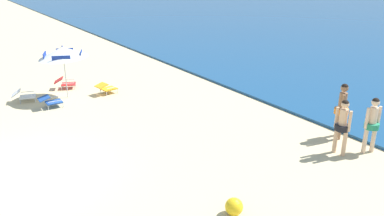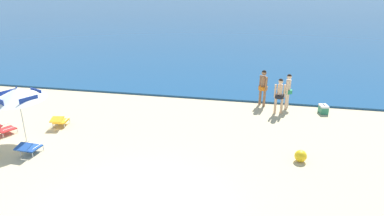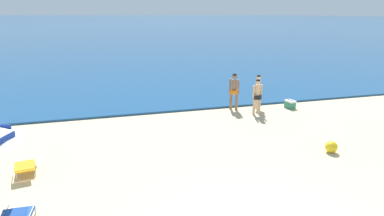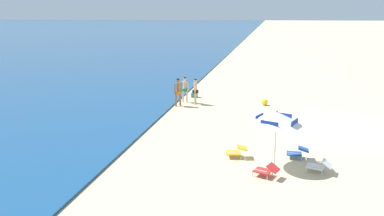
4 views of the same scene
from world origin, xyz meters
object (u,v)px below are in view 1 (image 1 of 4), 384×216
lounge_chair_beside_umbrella (106,88)px  person_standing_beside (342,107)px  beach_umbrella_striped_main (63,52)px  lounge_chair_facing_sea (24,95)px  lounge_chair_spare_folded (65,83)px  person_standing_near_shore (372,121)px  person_wading_in (342,123)px  lounge_chair_under_umbrella (50,101)px  beach_ball (234,207)px

lounge_chair_beside_umbrella → person_standing_beside: person_standing_beside is taller
beach_umbrella_striped_main → lounge_chair_facing_sea: beach_umbrella_striped_main is taller
lounge_chair_beside_umbrella → person_standing_beside: (8.38, 4.49, 0.77)m
lounge_chair_facing_sea → person_standing_beside: person_standing_beside is taller
lounge_chair_beside_umbrella → lounge_chair_spare_folded: (-1.74, -1.23, -0.01)m
lounge_chair_spare_folded → person_standing_near_shore: size_ratio=0.59×
lounge_chair_beside_umbrella → person_standing_beside: bearing=28.2°
person_wading_in → person_standing_near_shore: bearing=61.9°
lounge_chair_beside_umbrella → lounge_chair_facing_sea: size_ratio=0.93×
lounge_chair_under_umbrella → lounge_chair_beside_umbrella: lounge_chair_under_umbrella is taller
beach_ball → lounge_chair_under_umbrella: bearing=-171.1°
beach_umbrella_striped_main → person_standing_beside: (8.85, 6.02, -0.86)m
lounge_chair_facing_sea → person_wading_in: (10.06, 6.66, 0.71)m
beach_umbrella_striped_main → beach_ball: size_ratio=6.10×
person_standing_near_shore → beach_umbrella_striped_main: bearing=-149.8°
lounge_chair_facing_sea → person_standing_beside: (9.30, 7.65, 0.78)m
lounge_chair_spare_folded → beach_ball: (11.44, 0.24, -0.07)m
lounge_chair_facing_sea → person_standing_beside: size_ratio=0.56×
lounge_chair_beside_umbrella → lounge_chair_facing_sea: (-0.93, -3.16, -0.01)m
lounge_chair_facing_sea → lounge_chair_spare_folded: size_ratio=0.99×
lounge_chair_beside_umbrella → person_wading_in: 9.80m
person_standing_near_shore → lounge_chair_under_umbrella: bearing=-143.7°
person_standing_near_shore → beach_ball: (0.15, -5.29, -0.79)m
lounge_chair_facing_sea → beach_umbrella_striped_main: bearing=74.5°
beach_umbrella_striped_main → lounge_chair_facing_sea: 2.36m
lounge_chair_under_umbrella → person_standing_beside: person_standing_beside is taller
person_wading_in → beach_ball: (0.57, -4.49, -0.77)m
beach_umbrella_striped_main → person_standing_near_shore: beach_umbrella_striped_main is taller
beach_umbrella_striped_main → person_wading_in: bearing=27.6°
lounge_chair_under_umbrella → person_standing_near_shore: 11.43m
lounge_chair_under_umbrella → lounge_chair_facing_sea: bearing=-151.2°
lounge_chair_spare_folded → person_wading_in: 11.88m
person_standing_beside → person_wading_in: size_ratio=1.07×
lounge_chair_under_umbrella → lounge_chair_facing_sea: (-1.29, -0.71, -0.01)m
person_standing_beside → beach_ball: bearing=-76.4°
beach_umbrella_striped_main → person_standing_near_shore: bearing=30.2°
lounge_chair_under_umbrella → person_standing_beside: 10.63m
beach_umbrella_striped_main → lounge_chair_beside_umbrella: (0.47, 1.53, -1.63)m
lounge_chair_under_umbrella → lounge_chair_beside_umbrella: (-0.37, 2.45, 0.00)m
person_standing_beside → person_wading_in: (0.75, -0.99, -0.07)m
lounge_chair_under_umbrella → person_standing_near_shore: person_standing_near_shore is taller
lounge_chair_spare_folded → lounge_chair_under_umbrella: bearing=-30.1°
lounge_chair_beside_umbrella → person_standing_near_shore: bearing=24.2°
beach_umbrella_striped_main → lounge_chair_spare_folded: bearing=166.7°
lounge_chair_facing_sea → lounge_chair_under_umbrella: bearing=28.8°
lounge_chair_facing_sea → lounge_chair_spare_folded: (-0.81, 1.93, 0.00)m
person_standing_beside → person_wading_in: bearing=-52.6°
lounge_chair_under_umbrella → lounge_chair_spare_folded: (-2.11, 1.22, -0.01)m
lounge_chair_facing_sea → person_standing_near_shore: (10.48, 7.46, 0.73)m
person_standing_beside → person_wading_in: 1.24m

